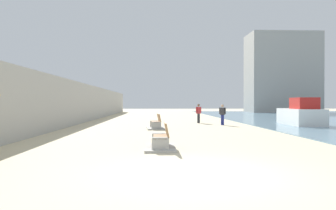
# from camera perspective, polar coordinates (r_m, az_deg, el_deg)

# --- Properties ---
(ground_plane) EXTENTS (120.00, 120.00, 0.00)m
(ground_plane) POSITION_cam_1_polar(r_m,az_deg,el_deg) (25.28, 0.12, -3.41)
(ground_plane) COLOR beige
(seawall) EXTENTS (0.80, 64.00, 3.33)m
(seawall) POSITION_cam_1_polar(r_m,az_deg,el_deg) (25.99, -16.64, 0.35)
(seawall) COLOR #ADAAA3
(seawall) RESTS_ON ground
(bench_near) EXTENTS (1.10, 2.10, 0.98)m
(bench_near) POSITION_cam_1_polar(r_m,az_deg,el_deg) (11.34, -1.34, -6.96)
(bench_near) COLOR #ADAAA3
(bench_near) RESTS_ON ground
(bench_far) EXTENTS (1.25, 2.18, 0.98)m
(bench_far) POSITION_cam_1_polar(r_m,az_deg,el_deg) (19.87, -2.28, -3.78)
(bench_far) COLOR #ADAAA3
(bench_far) RESTS_ON ground
(person_walking) EXTENTS (0.48, 0.30, 1.59)m
(person_walking) POSITION_cam_1_polar(r_m,az_deg,el_deg) (25.55, 5.72, -1.31)
(person_walking) COLOR #333338
(person_walking) RESTS_ON ground
(person_standing) EXTENTS (0.46, 0.33, 1.57)m
(person_standing) POSITION_cam_1_polar(r_m,az_deg,el_deg) (23.47, 10.12, -1.51)
(person_standing) COLOR navy
(person_standing) RESTS_ON ground
(boat_mid_bay) EXTENTS (2.38, 4.78, 2.03)m
(boat_mid_bay) POSITION_cam_1_polar(r_m,az_deg,el_deg) (25.10, 23.52, -1.60)
(boat_mid_bay) COLOR white
(boat_mid_bay) RESTS_ON water_bay
(harbor_building) EXTENTS (12.00, 6.00, 13.82)m
(harbor_building) POSITION_cam_1_polar(r_m,az_deg,el_deg) (57.98, 20.48, 5.57)
(harbor_building) COLOR #9E9E99
(harbor_building) RESTS_ON ground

